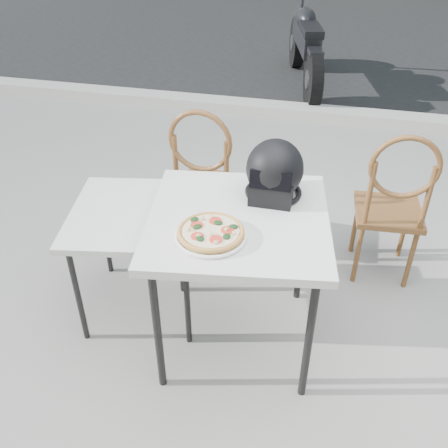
% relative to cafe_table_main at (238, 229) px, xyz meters
% --- Properties ---
extents(ground, '(80.00, 80.00, 0.00)m').
position_rel_cafe_table_main_xyz_m(ground, '(0.54, 0.31, -0.76)').
color(ground, gray).
rests_on(ground, ground).
extents(street_asphalt, '(30.00, 8.00, 0.00)m').
position_rel_cafe_table_main_xyz_m(street_asphalt, '(0.54, 7.31, -0.76)').
color(street_asphalt, black).
rests_on(street_asphalt, ground).
extents(curb, '(30.00, 0.25, 0.12)m').
position_rel_cafe_table_main_xyz_m(curb, '(0.54, 3.31, -0.70)').
color(curb, '#ADAAA2').
rests_on(curb, ground).
extents(cafe_table_main, '(1.00, 1.00, 0.83)m').
position_rel_cafe_table_main_xyz_m(cafe_table_main, '(0.00, 0.00, 0.00)').
color(cafe_table_main, silver).
rests_on(cafe_table_main, ground).
extents(plate, '(0.43, 0.43, 0.02)m').
position_rel_cafe_table_main_xyz_m(plate, '(-0.09, -0.20, 0.09)').
color(plate, white).
rests_on(plate, cafe_table_main).
extents(pizza, '(0.32, 0.32, 0.04)m').
position_rel_cafe_table_main_xyz_m(pizza, '(-0.09, -0.19, 0.11)').
color(pizza, tan).
rests_on(pizza, plate).
extents(helmet, '(0.30, 0.31, 0.30)m').
position_rel_cafe_table_main_xyz_m(helmet, '(0.13, 0.24, 0.21)').
color(helmet, black).
rests_on(helmet, cafe_table_main).
extents(cafe_chair_main, '(0.43, 0.43, 1.06)m').
position_rel_cafe_table_main_xyz_m(cafe_chair_main, '(0.80, 0.74, -0.17)').
color(cafe_chair_main, brown).
rests_on(cafe_chair_main, ground).
extents(cafe_table_side, '(0.84, 0.84, 0.69)m').
position_rel_cafe_table_main_xyz_m(cafe_table_side, '(-0.60, 0.14, -0.13)').
color(cafe_table_side, silver).
rests_on(cafe_table_side, ground).
extents(cafe_chair_side, '(0.43, 0.43, 1.09)m').
position_rel_cafe_table_main_xyz_m(cafe_chair_side, '(-0.37, 0.77, -0.16)').
color(cafe_chair_side, brown).
rests_on(cafe_chair_side, ground).
extents(motorcycle, '(0.71, 2.12, 1.07)m').
position_rel_cafe_table_main_xyz_m(motorcycle, '(-0.07, 4.36, -0.29)').
color(motorcycle, black).
rests_on(motorcycle, street_asphalt).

